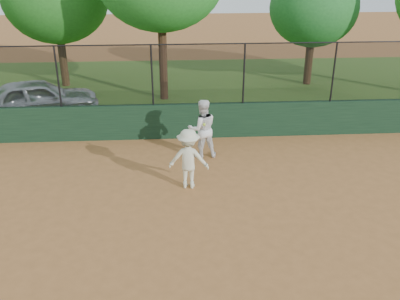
{
  "coord_description": "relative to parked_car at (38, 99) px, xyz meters",
  "views": [
    {
      "loc": [
        0.1,
        -8.19,
        5.83
      ],
      "look_at": [
        0.8,
        2.2,
        1.2
      ],
      "focal_mm": 40.0,
      "sensor_mm": 36.0,
      "label": 1
    }
  ],
  "objects": [
    {
      "name": "fence_assembly",
      "position": [
        4.9,
        -2.37,
        1.48
      ],
      "size": [
        26.0,
        0.06,
        2.0
      ],
      "color": "black",
      "rests_on": "back_wall"
    },
    {
      "name": "ground",
      "position": [
        4.93,
        -8.37,
        -0.76
      ],
      "size": [
        80.0,
        80.0,
        0.0
      ],
      "primitive_type": "plane",
      "color": "#A66735",
      "rests_on": "ground"
    },
    {
      "name": "grass_strip",
      "position": [
        4.93,
        3.63,
        -0.75
      ],
      "size": [
        36.0,
        12.0,
        0.01
      ],
      "primitive_type": "cube",
      "color": "#35591C",
      "rests_on": "ground"
    },
    {
      "name": "tree_3",
      "position": [
        11.61,
        4.09,
        2.76
      ],
      "size": [
        4.04,
        3.68,
        5.27
      ],
      "color": "#3F2815",
      "rests_on": "ground"
    },
    {
      "name": "player_main",
      "position": [
        5.44,
        -5.89,
        0.08
      ],
      "size": [
        1.16,
        0.78,
        1.91
      ],
      "color": "beige",
      "rests_on": "ground"
    },
    {
      "name": "back_wall",
      "position": [
        4.93,
        -2.37,
        -0.16
      ],
      "size": [
        26.0,
        0.2,
        1.2
      ],
      "primitive_type": "cube",
      "color": "#183620",
      "rests_on": "ground"
    },
    {
      "name": "parked_car",
      "position": [
        0.0,
        0.0,
        0.0
      ],
      "size": [
        4.77,
        3.1,
        1.51
      ],
      "primitive_type": "imported",
      "rotation": [
        0.0,
        0.0,
        1.89
      ],
      "color": "silver",
      "rests_on": "ground"
    },
    {
      "name": "player_second",
      "position": [
        5.95,
        -3.94,
        0.16
      ],
      "size": [
        1.0,
        0.84,
        1.84
      ],
      "primitive_type": "imported",
      "rotation": [
        0.0,
        0.0,
        3.31
      ],
      "color": "white",
      "rests_on": "ground"
    }
  ]
}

